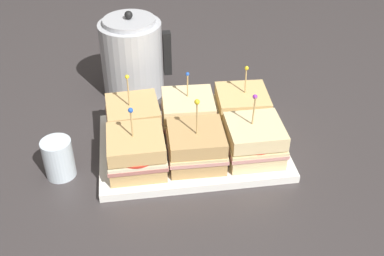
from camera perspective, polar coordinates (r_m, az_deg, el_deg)
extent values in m
plane|color=#383333|center=(1.08, 0.00, -2.60)|extent=(6.00, 6.00, 0.00)
cube|color=white|center=(1.07, 0.00, -2.39)|extent=(0.41, 0.28, 0.01)
cube|color=white|center=(1.07, 0.00, -2.01)|extent=(0.41, 0.28, 0.01)
cube|color=tan|center=(1.00, -6.51, -3.96)|extent=(0.11, 0.11, 0.03)
cube|color=#B26B60|center=(0.99, -6.59, -3.09)|extent=(0.12, 0.12, 0.01)
cube|color=beige|center=(0.98, -6.62, -2.74)|extent=(0.12, 0.12, 0.01)
cylinder|color=red|center=(0.96, -6.58, -3.22)|extent=(0.08, 0.08, 0.00)
cube|color=tan|center=(0.97, -6.71, -1.69)|extent=(0.11, 0.11, 0.03)
cylinder|color=tan|center=(0.94, -7.14, 0.30)|extent=(0.00, 0.01, 0.07)
sphere|color=blue|center=(0.92, -7.30, 2.10)|extent=(0.01, 0.01, 0.01)
cube|color=tan|center=(1.01, 0.57, -3.20)|extent=(0.12, 0.12, 0.03)
cube|color=tan|center=(1.00, 0.57, -2.33)|extent=(0.12, 0.12, 0.01)
cube|color=beige|center=(0.99, 0.57, -1.98)|extent=(0.12, 0.12, 0.01)
cube|color=tan|center=(0.98, 0.58, -1.11)|extent=(0.12, 0.12, 0.03)
cylinder|color=tan|center=(0.95, 0.67, 0.97)|extent=(0.00, 0.00, 0.09)
sphere|color=yellow|center=(0.92, 0.68, 3.12)|extent=(0.01, 0.01, 0.01)
cube|color=beige|center=(1.03, 7.26, -2.61)|extent=(0.11, 0.11, 0.03)
cube|color=tan|center=(1.02, 7.34, -1.75)|extent=(0.12, 0.12, 0.01)
cube|color=beige|center=(1.01, 7.37, -1.41)|extent=(0.12, 0.12, 0.01)
cylinder|color=red|center=(1.00, 7.68, -1.84)|extent=(0.07, 0.07, 0.00)
cube|color=beige|center=(1.00, 7.47, -0.36)|extent=(0.11, 0.11, 0.03)
cylinder|color=tan|center=(0.97, 7.31, 1.80)|extent=(0.00, 0.01, 0.08)
sphere|color=purple|center=(0.95, 7.48, 3.69)|extent=(0.01, 0.01, 0.01)
cube|color=tan|center=(1.10, -6.87, 0.14)|extent=(0.12, 0.12, 0.03)
cube|color=#B26B60|center=(1.09, -6.95, 0.98)|extent=(0.13, 0.13, 0.01)
cube|color=beige|center=(1.08, -6.97, 1.31)|extent=(0.12, 0.12, 0.01)
cube|color=tan|center=(1.07, -7.05, 2.14)|extent=(0.12, 0.12, 0.03)
cylinder|color=tan|center=(1.04, -7.54, 4.08)|extent=(0.00, 0.01, 0.08)
sphere|color=yellow|center=(1.02, -7.71, 6.03)|extent=(0.01, 0.01, 0.01)
cube|color=beige|center=(1.10, -0.53, 0.67)|extent=(0.12, 0.12, 0.03)
cube|color=tan|center=(1.09, -0.53, 1.51)|extent=(0.12, 0.12, 0.01)
cube|color=beige|center=(1.09, -0.54, 1.84)|extent=(0.12, 0.12, 0.01)
cylinder|color=red|center=(1.07, -0.39, 1.49)|extent=(0.08, 0.08, 0.00)
cube|color=beige|center=(1.08, -0.54, 2.85)|extent=(0.12, 0.12, 0.03)
cylinder|color=tan|center=(1.06, -0.43, 4.89)|extent=(0.00, 0.01, 0.07)
sphere|color=blue|center=(1.04, -0.43, 6.43)|extent=(0.01, 0.01, 0.01)
cube|color=tan|center=(1.13, 5.85, 1.29)|extent=(0.12, 0.12, 0.03)
cube|color=#B26B60|center=(1.12, 5.91, 2.12)|extent=(0.12, 0.12, 0.01)
cube|color=beige|center=(1.11, 5.93, 2.44)|extent=(0.12, 0.12, 0.01)
cylinder|color=red|center=(1.09, 6.18, 2.11)|extent=(0.07, 0.07, 0.00)
cube|color=#E0B771|center=(1.10, 6.00, 3.44)|extent=(0.12, 0.12, 0.03)
cylinder|color=tan|center=(1.08, 6.38, 5.44)|extent=(0.00, 0.01, 0.07)
sphere|color=yellow|center=(1.06, 6.50, 7.07)|extent=(0.01, 0.01, 0.01)
cylinder|color=#B7BABF|center=(1.24, -7.11, 8.13)|extent=(0.16, 0.16, 0.19)
cylinder|color=#B7BABF|center=(1.20, -7.48, 12.43)|extent=(0.13, 0.13, 0.01)
sphere|color=black|center=(1.19, -7.54, 13.13)|extent=(0.02, 0.02, 0.02)
cube|color=black|center=(1.24, -2.96, 8.85)|extent=(0.02, 0.02, 0.11)
cylinder|color=silver|center=(1.02, -15.54, -3.49)|extent=(0.06, 0.06, 0.09)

